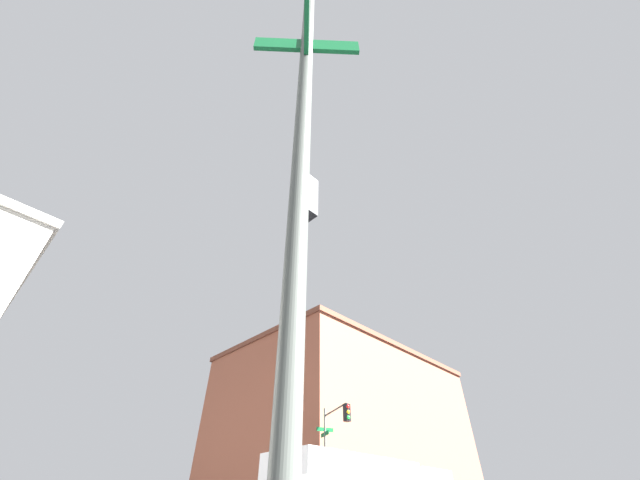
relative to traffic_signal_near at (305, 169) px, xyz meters
name	(u,v)px	position (x,y,z in m)	size (l,w,h in m)	color
traffic_signal_near	(305,169)	(0.00, 0.00, 0.00)	(2.30, 2.48, 6.26)	#474C47
traffic_signal_far	(334,442)	(13.38, 12.12, 0.23)	(1.76, 3.39, 6.53)	#474C47
building_brick	(344,444)	(24.46, 21.33, 2.40)	(20.39, 14.55, 13.62)	brown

